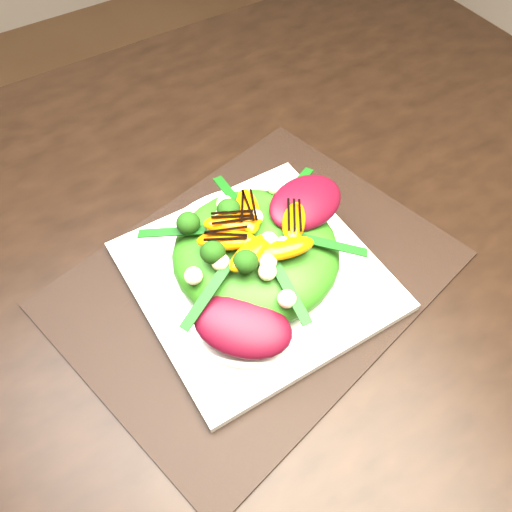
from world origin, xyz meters
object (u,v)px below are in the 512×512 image
salad_bowl (256,268)px  orange_segment (228,217)px  dining_table (120,293)px  lettuce_mound (256,253)px  placemat (256,279)px  plate_base (256,275)px

salad_bowl → orange_segment: (-0.01, 0.03, 0.07)m
salad_bowl → orange_segment: 0.08m
dining_table → salad_bowl: size_ratio=6.53×
dining_table → lettuce_mound: bearing=-30.2°
salad_bowl → orange_segment: size_ratio=3.93×
dining_table → placemat: (0.14, -0.08, 0.02)m
lettuce_mound → orange_segment: bearing=112.8°
plate_base → placemat: bearing=135.0°
plate_base → salad_bowl: salad_bowl is taller
orange_segment → plate_base: bearing=-67.2°
salad_bowl → lettuce_mound: 0.03m
placemat → salad_bowl: salad_bowl is taller
dining_table → plate_base: size_ratio=5.97×
dining_table → salad_bowl: (0.14, -0.08, 0.04)m
placemat → plate_base: plate_base is taller
plate_base → lettuce_mound: size_ratio=1.43×
salad_bowl → lettuce_mound: bearing=0.0°
salad_bowl → dining_table: bearing=149.8°
plate_base → lettuce_mound: lettuce_mound is taller
plate_base → orange_segment: (-0.01, 0.03, 0.08)m
plate_base → orange_segment: orange_segment is taller
plate_base → salad_bowl: size_ratio=1.09×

